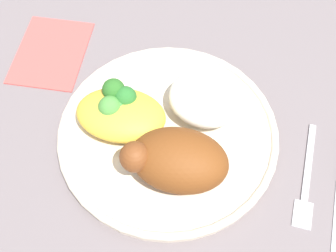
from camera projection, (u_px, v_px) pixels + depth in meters
The scene contains 7 objects.
ground_plane at pixel (168, 138), 0.58m from camera, with size 2.00×2.00×0.00m, color slate.
plate at pixel (168, 134), 0.57m from camera, with size 0.28×0.28×0.02m.
roasted_chicken at pixel (176, 160), 0.50m from camera, with size 0.12×0.08×0.06m.
rice_pile at pixel (206, 97), 0.56m from camera, with size 0.10×0.09×0.04m, color silver.
mac_cheese_with_broccoli at pixel (120, 111), 0.55m from camera, with size 0.11×0.08×0.05m.
fork at pixel (307, 180), 0.54m from camera, with size 0.02×0.14×0.01m.
napkin at pixel (51, 52), 0.65m from camera, with size 0.10×0.13×0.00m, color #DB4C47.
Camera 1 is at (-0.06, 0.28, 0.50)m, focal length 47.78 mm.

